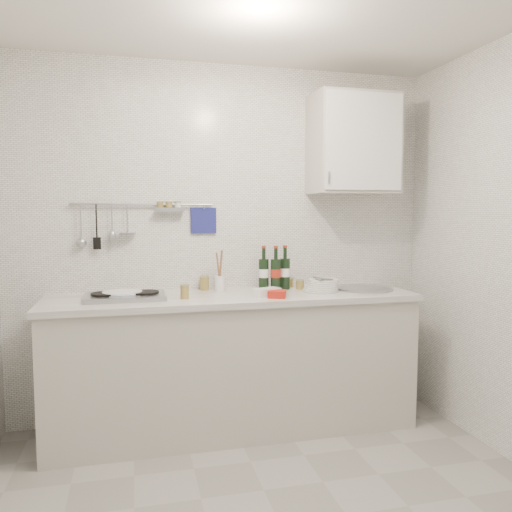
{
  "coord_description": "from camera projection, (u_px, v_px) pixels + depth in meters",
  "views": [
    {
      "loc": [
        -0.64,
        -2.13,
        1.47
      ],
      "look_at": [
        0.1,
        0.9,
        1.19
      ],
      "focal_mm": 35.0,
      "sensor_mm": 36.0,
      "label": 1
    }
  ],
  "objects": [
    {
      "name": "jar_c",
      "position": [
        300.0,
        284.0,
        3.56
      ],
      "size": [
        0.06,
        0.06,
        0.07
      ],
      "rotation": [
        0.0,
        0.0,
        -0.33
      ],
      "color": "olive",
      "rests_on": "counter"
    },
    {
      "name": "wall_cabinet",
      "position": [
        354.0,
        145.0,
        3.56
      ],
      "size": [
        0.6,
        0.38,
        0.7
      ],
      "color": "#B3AFA5",
      "rests_on": "back_wall"
    },
    {
      "name": "jar_d",
      "position": [
        185.0,
        291.0,
        3.16
      ],
      "size": [
        0.06,
        0.06,
        0.09
      ],
      "rotation": [
        0.0,
        0.0,
        0.01
      ],
      "color": "olive",
      "rests_on": "counter"
    },
    {
      "name": "back_wall",
      "position": [
        226.0,
        243.0,
        3.58
      ],
      "size": [
        3.0,
        0.02,
        2.5
      ],
      "primitive_type": "cube",
      "color": "silver",
      "rests_on": "floor"
    },
    {
      "name": "counter",
      "position": [
        235.0,
        366.0,
        3.37
      ],
      "size": [
        2.44,
        0.64,
        0.96
      ],
      "color": "#B3AFA5",
      "rests_on": "floor"
    },
    {
      "name": "jar_b",
      "position": [
        290.0,
        282.0,
        3.67
      ],
      "size": [
        0.06,
        0.06,
        0.07
      ],
      "rotation": [
        0.0,
        0.0,
        -0.27
      ],
      "color": "olive",
      "rests_on": "counter"
    },
    {
      "name": "utensil_crock",
      "position": [
        220.0,
        281.0,
        3.47
      ],
      "size": [
        0.07,
        0.07,
        0.29
      ],
      "rotation": [
        0.0,
        0.0,
        0.33
      ],
      "color": "white",
      "rests_on": "counter"
    },
    {
      "name": "wine_bottles",
      "position": [
        275.0,
        268.0,
        3.52
      ],
      "size": [
        0.23,
        0.11,
        0.31
      ],
      "rotation": [
        0.0,
        0.0,
        0.04
      ],
      "color": "black",
      "rests_on": "counter"
    },
    {
      "name": "jar_a",
      "position": [
        204.0,
        283.0,
        3.51
      ],
      "size": [
        0.07,
        0.07,
        0.1
      ],
      "rotation": [
        0.0,
        0.0,
        0.25
      ],
      "color": "olive",
      "rests_on": "counter"
    },
    {
      "name": "butter_dish",
      "position": [
        267.0,
        292.0,
        3.26
      ],
      "size": [
        0.19,
        0.14,
        0.05
      ],
      "primitive_type": "cube",
      "rotation": [
        0.0,
        0.0,
        0.37
      ],
      "color": "white",
      "rests_on": "counter"
    },
    {
      "name": "plate_stack_hob",
      "position": [
        121.0,
        295.0,
        3.16
      ],
      "size": [
        0.27,
        0.27,
        0.04
      ],
      "rotation": [
        0.0,
        0.0,
        -0.41
      ],
      "color": "#495EA7",
      "rests_on": "counter"
    },
    {
      "name": "wall_rail",
      "position": [
        140.0,
        218.0,
        3.39
      ],
      "size": [
        0.98,
        0.09,
        0.34
      ],
      "color": "#93969B",
      "rests_on": "back_wall"
    },
    {
      "name": "strawberry_punnet",
      "position": [
        277.0,
        294.0,
        3.2
      ],
      "size": [
        0.14,
        0.14,
        0.05
      ],
      "primitive_type": "cube",
      "rotation": [
        0.0,
        0.0,
        -0.39
      ],
      "color": "red",
      "rests_on": "counter"
    },
    {
      "name": "plate_stack_sink",
      "position": [
        322.0,
        285.0,
        3.47
      ],
      "size": [
        0.26,
        0.25,
        0.09
      ],
      "rotation": [
        0.0,
        0.0,
        0.27
      ],
      "color": "white",
      "rests_on": "counter"
    }
  ]
}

